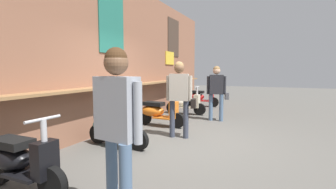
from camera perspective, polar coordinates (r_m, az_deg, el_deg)
ground_plane at (r=5.46m, az=3.34°, el=-10.39°), size 37.70×37.70×0.00m
market_stall_facade at (r=6.26m, az=-14.35°, el=9.23°), size 13.47×0.61×3.85m
scooter_black at (r=3.69m, az=-31.31°, el=-12.86°), size 0.46×1.40×0.97m
scooter_teal at (r=5.03m, az=-12.38°, el=-7.34°), size 0.49×1.40×0.97m
scooter_orange at (r=6.67m, az=-2.40°, el=-4.01°), size 0.47×1.40×0.97m
scooter_cream at (r=8.49m, az=3.57°, el=-1.93°), size 0.46×1.40×0.97m
scooter_red at (r=10.36m, az=7.39°, el=-0.60°), size 0.46×1.40×0.97m
shopper_with_handbag at (r=7.41m, az=11.24°, el=1.51°), size 0.40×0.65×1.63m
shopper_browsing at (r=2.40m, az=-11.68°, el=-5.02°), size 0.31×0.58×1.72m
shopper_passing at (r=5.44m, az=2.75°, el=0.69°), size 0.37×0.67×1.70m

